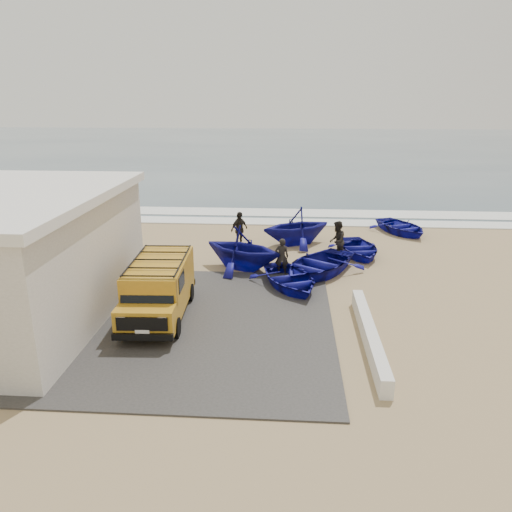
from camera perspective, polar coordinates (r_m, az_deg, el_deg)
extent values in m
plane|color=tan|center=(18.47, -4.21, -5.08)|extent=(160.00, 160.00, 0.00)
cube|color=#3C3937|center=(17.07, -11.87, -7.35)|extent=(12.00, 10.00, 0.05)
cube|color=#385166|center=(73.22, 2.01, 12.25)|extent=(180.00, 88.00, 0.01)
cube|color=white|center=(29.80, -1.01, 3.98)|extent=(180.00, 1.60, 0.06)
cube|color=white|center=(32.23, -0.63, 5.03)|extent=(180.00, 2.20, 0.04)
cube|color=black|center=(18.01, -15.89, 2.42)|extent=(0.08, 0.70, 0.90)
cube|color=silver|center=(15.65, 12.82, -8.82)|extent=(0.35, 6.00, 0.55)
cube|color=#C48B1D|center=(17.34, -10.88, -3.02)|extent=(1.94, 3.73, 1.54)
cube|color=#C48B1D|center=(15.46, -12.50, -7.20)|extent=(1.82, 0.92, 0.84)
cube|color=black|center=(15.56, -12.31, -4.02)|extent=(1.65, 0.39, 0.67)
cube|color=black|center=(15.04, -12.91, -7.58)|extent=(1.51, 0.14, 0.42)
cube|color=black|center=(15.19, -12.83, -9.00)|extent=(1.82, 0.21, 0.21)
cube|color=black|center=(17.02, -11.08, -0.41)|extent=(1.84, 3.44, 0.06)
cylinder|color=black|center=(16.18, -14.99, -7.88)|extent=(0.24, 0.66, 0.66)
cylinder|color=black|center=(18.74, -12.60, -4.06)|extent=(0.24, 0.66, 0.66)
cylinder|color=black|center=(15.80, -9.12, -8.11)|extent=(0.24, 0.66, 0.66)
cylinder|color=black|center=(18.41, -7.55, -4.17)|extent=(0.24, 0.66, 0.66)
imported|color=#11128B|center=(19.52, 3.87, -2.59)|extent=(3.78, 4.34, 0.75)
imported|color=#11128B|center=(21.07, 7.07, -0.95)|extent=(4.85, 5.18, 0.87)
imported|color=#11128B|center=(21.41, -1.55, 0.94)|extent=(4.62, 4.41, 1.90)
imported|color=#11128B|center=(23.86, 11.65, 0.85)|extent=(2.94, 3.74, 0.70)
imported|color=#11128B|center=(25.14, 4.62, 3.45)|extent=(4.64, 4.44, 1.90)
imported|color=#11128B|center=(28.33, 16.28, 3.23)|extent=(3.82, 4.30, 0.74)
imported|color=black|center=(20.77, 2.96, -0.08)|extent=(0.60, 0.41, 1.58)
imported|color=black|center=(22.85, 9.23, 1.71)|extent=(0.88, 1.03, 1.83)
imported|color=black|center=(24.63, -1.92, 3.05)|extent=(1.02, 1.06, 1.78)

